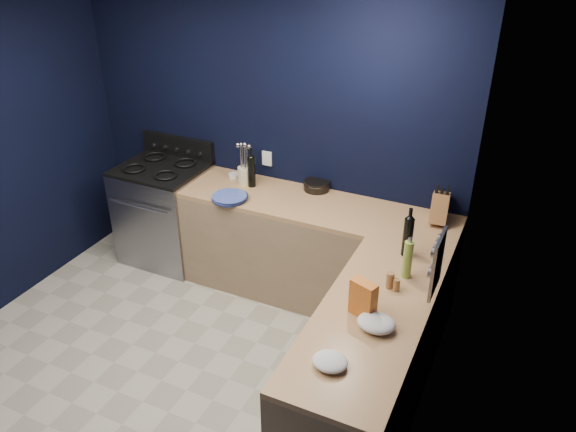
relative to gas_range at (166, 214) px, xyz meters
The scene contains 27 objects.
floor 1.76m from the gas_range, 56.78° to the right, with size 3.50×3.50×0.02m, color #A9A494.
ceiling 2.74m from the gas_range, 56.78° to the right, with size 3.50×3.50×0.02m, color silver.
wall_back 1.30m from the gas_range, 20.08° to the left, with size 3.50×0.02×2.60m, color black.
wall_right 3.16m from the gas_range, 27.83° to the right, with size 0.02×3.50×2.60m, color black.
cab_back 1.53m from the gas_range, ahead, with size 2.30×0.63×0.86m, color #8E7354.
top_back 1.59m from the gas_range, ahead, with size 2.30×0.63×0.04m, color brown.
cab_right 2.62m from the gas_range, 25.64° to the right, with size 0.63×1.67×0.86m, color #8E7354.
top_right 2.66m from the gas_range, 25.64° to the right, with size 0.63×1.67×0.04m, color brown.
gas_range is the anchor object (origin of this frame).
oven_door 0.32m from the gas_range, 90.00° to the right, with size 0.59×0.02×0.42m, color black.
cooktop 0.48m from the gas_range, ahead, with size 0.76×0.66×0.03m, color black.
backguard 0.65m from the gas_range, 90.00° to the left, with size 0.76×0.06×0.20m, color black.
spice_panel 2.89m from the gas_range, 18.08° to the right, with size 0.02×0.28×0.38m, color gray.
wall_outlet 1.16m from the gas_range, 18.88° to the left, with size 0.09×0.02×0.13m, color white.
plate_stack 0.98m from the gas_range, 13.66° to the right, with size 0.29×0.29×0.04m, color #324993.
ramekin 0.83m from the gas_range, 15.25° to the left, with size 0.10×0.10×0.04m, color white.
utensil_crock 0.97m from the gas_range, ahead, with size 0.12×0.12×0.15m, color #F4F0C2.
wine_bottle_back 1.07m from the gas_range, ahead, with size 0.07×0.07×0.27m, color black.
lemon_basket 1.53m from the gas_range, 10.64° to the left, with size 0.22×0.22×0.08m, color black.
knife_block 2.55m from the gas_range, ahead, with size 0.13×0.21×0.23m, color brown.
wine_bottle_right 2.49m from the gas_range, ahead, with size 0.07×0.07×0.28m, color black.
oil_bottle 2.60m from the gas_range, 15.32° to the right, with size 0.06×0.06×0.27m, color #7EA23A.
spice_jar_near 2.58m from the gas_range, 19.23° to the right, with size 0.05×0.05×0.11m, color olive.
spice_jar_far 2.62m from the gas_range, 19.16° to the right, with size 0.04×0.04×0.08m, color olive.
crouton_bag 2.65m from the gas_range, 26.76° to the right, with size 0.16×0.07×0.23m, color red.
towel_front 2.77m from the gas_range, 27.27° to the right, with size 0.22×0.19×0.08m, color white.
towel_end 2.86m from the gas_range, 35.58° to the right, with size 0.19×0.17×0.06m, color white.
Camera 1 is at (2.11, -2.34, 3.04)m, focal length 35.21 mm.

